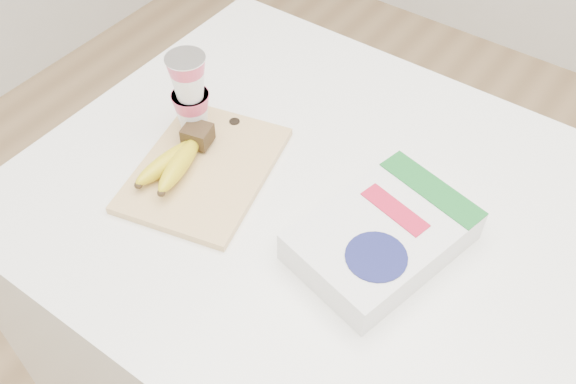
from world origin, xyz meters
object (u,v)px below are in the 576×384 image
object	(u,v)px
table	(362,366)
cutting_board	(205,169)
cereal_box	(382,236)
bananas	(178,158)
yogurt_stack	(190,92)

from	to	relation	value
table	cutting_board	bearing A→B (deg)	-167.66
table	cereal_box	xyz separation A→B (m)	(0.01, -0.04, 0.51)
table	bananas	xyz separation A→B (m)	(-0.36, -0.10, 0.51)
bananas	yogurt_stack	distance (m)	0.12
table	cereal_box	distance (m)	0.51
table	yogurt_stack	size ratio (longest dim) A/B	7.78
bananas	cereal_box	bearing A→B (deg)	9.29
cereal_box	cutting_board	bearing A→B (deg)	-160.76
cutting_board	yogurt_stack	xyz separation A→B (m)	(-0.08, 0.06, 0.10)
cutting_board	yogurt_stack	distance (m)	0.14
bananas	yogurt_stack	size ratio (longest dim) A/B	1.10
cutting_board	cereal_box	xyz separation A→B (m)	(0.34, 0.04, 0.02)
yogurt_stack	cereal_box	size ratio (longest dim) A/B	0.53
yogurt_stack	table	bearing A→B (deg)	1.34
bananas	cutting_board	bearing A→B (deg)	35.46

